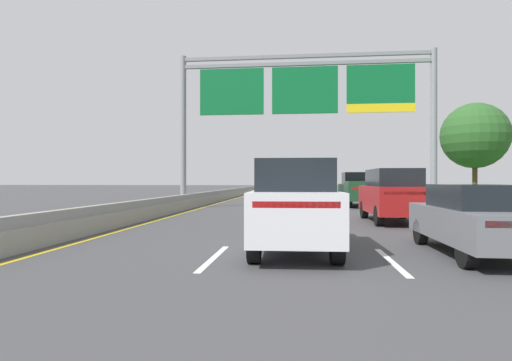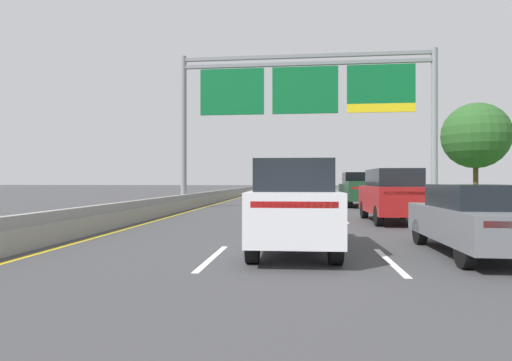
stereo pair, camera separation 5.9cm
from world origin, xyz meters
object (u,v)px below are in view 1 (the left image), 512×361
Objects in this scene: car_red_right_lane_suv at (392,195)px; roadside_tree_mid at (475,136)px; overhead_sign_gantry at (305,97)px; car_white_centre_lane_suv at (294,204)px; car_navy_centre_lane_sedan at (299,191)px; pickup_truck_darkgreen at (358,189)px; car_grey_right_lane_sedan at (478,218)px.

roadside_tree_mid reaches higher than car_red_right_lane_suv.
overhead_sign_gantry is 15.06m from roadside_tree_mid.
car_white_centre_lane_suv reaches higher than car_navy_centre_lane_sedan.
car_white_centre_lane_suv is at bearing -179.33° from car_navy_centre_lane_sedan.
roadside_tree_mid reaches higher than pickup_truck_darkgreen.
car_red_right_lane_suv reaches higher than car_grey_right_lane_sedan.
overhead_sign_gantry is at bearing 127.65° from pickup_truck_darkgreen.
car_grey_right_lane_sedan is (3.91, -22.71, 0.00)m from car_navy_centre_lane_sedan.
car_white_centre_lane_suv is 26.44m from roadside_tree_mid.
car_white_centre_lane_suv is at bearing 151.30° from car_red_right_lane_suv.
overhead_sign_gantry is 9.71m from car_navy_centre_lane_sedan.
car_red_right_lane_suv reaches higher than car_navy_centre_lane_sedan.
overhead_sign_gantry reaches higher than car_grey_right_lane_sedan.
car_white_centre_lane_suv is (-0.45, -14.69, -5.46)m from overhead_sign_gantry.
pickup_truck_darkgreen is 0.73× the size of roadside_tree_mid.
overhead_sign_gantry is at bearing 13.76° from car_grey_right_lane_sedan.
roadside_tree_mid is (13.03, 0.07, 4.18)m from car_navy_centre_lane_sedan.
overhead_sign_gantry reaches higher than car_white_centre_lane_suv.
car_grey_right_lane_sedan is at bearing -94.31° from car_white_centre_lane_suv.
car_grey_right_lane_sedan is (3.61, -14.88, -5.74)m from overhead_sign_gantry.
overhead_sign_gantry reaches higher than pickup_truck_darkgreen.
pickup_truck_darkgreen is 10.34m from car_red_right_lane_suv.
pickup_truck_darkgreen is 11.26m from roadside_tree_mid.
roadside_tree_mid is (9.37, 15.44, 3.90)m from car_red_right_lane_suv.
overhead_sign_gantry is 3.42× the size of car_grey_right_lane_sedan.
car_navy_centre_lane_sedan is (-0.30, 7.83, -5.74)m from overhead_sign_gantry.
overhead_sign_gantry is 3.40× the size of car_navy_centre_lane_sedan.
car_red_right_lane_suv is (-0.12, -10.34, 0.02)m from pickup_truck_darkgreen.
car_red_right_lane_suv is at bearing -65.98° from overhead_sign_gantry.
car_navy_centre_lane_sedan is at bearing 12.75° from car_red_right_lane_suv.
car_navy_centre_lane_sedan is (-3.78, 5.04, -0.26)m from pickup_truck_darkgreen.
car_grey_right_lane_sedan is 0.59× the size of roadside_tree_mid.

